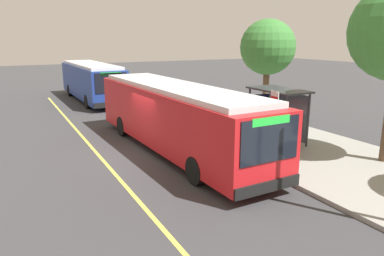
{
  "coord_description": "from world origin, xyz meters",
  "views": [
    {
      "loc": [
        14.67,
        -5.55,
        4.89
      ],
      "look_at": [
        2.18,
        0.94,
        1.43
      ],
      "focal_mm": 34.33,
      "sensor_mm": 36.0,
      "label": 1
    }
  ],
  "objects_px": {
    "transit_bus_second": "(92,80)",
    "pedestrian_commuter": "(282,134)",
    "transit_bus_main": "(175,115)",
    "route_sign_post": "(274,116)",
    "waiting_bench": "(277,131)"
  },
  "relations": [
    {
      "from": "transit_bus_second",
      "to": "transit_bus_main",
      "type": "bearing_deg",
      "value": 0.71
    },
    {
      "from": "transit_bus_second",
      "to": "pedestrian_commuter",
      "type": "xyz_separation_m",
      "value": [
        18.57,
        3.44,
        -0.5
      ]
    },
    {
      "from": "route_sign_post",
      "to": "pedestrian_commuter",
      "type": "height_order",
      "value": "route_sign_post"
    },
    {
      "from": "transit_bus_second",
      "to": "route_sign_post",
      "type": "bearing_deg",
      "value": 8.55
    },
    {
      "from": "waiting_bench",
      "to": "pedestrian_commuter",
      "type": "relative_size",
      "value": 0.95
    },
    {
      "from": "waiting_bench",
      "to": "route_sign_post",
      "type": "bearing_deg",
      "value": -43.45
    },
    {
      "from": "transit_bus_second",
      "to": "route_sign_post",
      "type": "height_order",
      "value": "same"
    },
    {
      "from": "transit_bus_second",
      "to": "waiting_bench",
      "type": "height_order",
      "value": "transit_bus_second"
    },
    {
      "from": "transit_bus_second",
      "to": "pedestrian_commuter",
      "type": "distance_m",
      "value": 18.89
    },
    {
      "from": "transit_bus_main",
      "to": "pedestrian_commuter",
      "type": "height_order",
      "value": "transit_bus_main"
    },
    {
      "from": "transit_bus_second",
      "to": "pedestrian_commuter",
      "type": "bearing_deg",
      "value": 10.49
    },
    {
      "from": "transit_bus_main",
      "to": "waiting_bench",
      "type": "relative_size",
      "value": 7.75
    },
    {
      "from": "transit_bus_second",
      "to": "waiting_bench",
      "type": "bearing_deg",
      "value": 16.62
    },
    {
      "from": "route_sign_post",
      "to": "pedestrian_commuter",
      "type": "xyz_separation_m",
      "value": [
        -0.2,
        0.62,
        -0.84
      ]
    },
    {
      "from": "transit_bus_main",
      "to": "route_sign_post",
      "type": "distance_m",
      "value": 4.3
    }
  ]
}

